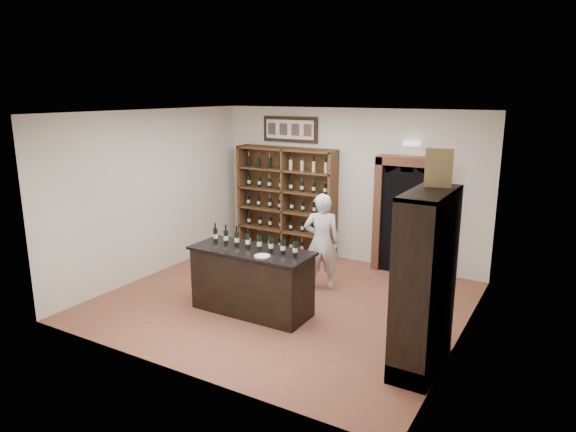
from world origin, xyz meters
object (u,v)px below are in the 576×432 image
object	(u,v)px
shopkeeper	(322,242)
side_cabinet	(426,310)
wine_crate	(439,168)
tasting_counter	(252,281)
counter_bottle_0	(215,235)
wine_shelf	(287,200)

from	to	relation	value
shopkeeper	side_cabinet	bearing A→B (deg)	118.84
wine_crate	tasting_counter	bearing A→B (deg)	165.68
tasting_counter	shopkeeper	distance (m)	1.52
side_cabinet	shopkeeper	world-z (taller)	side_cabinet
tasting_counter	counter_bottle_0	distance (m)	0.95
wine_shelf	counter_bottle_0	distance (m)	2.90
wine_shelf	shopkeeper	bearing A→B (deg)	-44.06
side_cabinet	counter_bottle_0	bearing A→B (deg)	174.01
tasting_counter	wine_crate	world-z (taller)	wine_crate
shopkeeper	wine_crate	xyz separation A→B (m)	(2.21, -1.40, 1.59)
wine_shelf	shopkeeper	xyz separation A→B (m)	(1.58, -1.53, -0.27)
counter_bottle_0	shopkeeper	xyz separation A→B (m)	(1.20, 1.35, -0.28)
tasting_counter	counter_bottle_0	bearing A→B (deg)	175.14
wine_shelf	counter_bottle_0	xyz separation A→B (m)	(0.38, -2.87, 0.01)
counter_bottle_0	wine_shelf	bearing A→B (deg)	97.54
wine_shelf	shopkeeper	world-z (taller)	wine_shelf
tasting_counter	shopkeeper	bearing A→B (deg)	71.28
tasting_counter	side_cabinet	xyz separation A→B (m)	(2.72, -0.30, 0.26)
side_cabinet	shopkeeper	distance (m)	2.82
tasting_counter	wine_shelf	bearing A→B (deg)	110.56
counter_bottle_0	side_cabinet	world-z (taller)	side_cabinet
wine_crate	shopkeeper	bearing A→B (deg)	133.13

